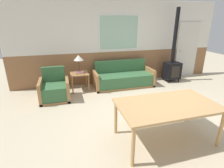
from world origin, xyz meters
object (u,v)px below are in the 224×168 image
Objects in this scene: armchair at (55,90)px; dining_table at (167,107)px; wood_stove at (172,65)px; couch at (123,79)px; side_table at (79,76)px; table_lamp at (79,58)px.

dining_table is at bearing -51.88° from armchair.
couch is at bearing -179.08° from wood_stove.
couch is at bearing -1.79° from side_table.
table_lamp is (0.75, 0.61, 0.72)m from armchair.
wood_stove reaches higher than table_lamp.
table_lamp is 0.31× the size of dining_table.
armchair is at bearing -141.15° from table_lamp.
dining_table is (-0.20, -2.83, 0.40)m from couch.
table_lamp reaches higher than side_table.
armchair reaches higher than couch.
side_table is (-1.41, 0.04, 0.21)m from couch.
side_table is 0.32× the size of dining_table.
side_table is 0.22× the size of wood_stove.
wood_stove reaches higher than side_table.
wood_stove is (3.24, -0.11, -0.38)m from table_lamp.
wood_stove is at bearing -1.94° from table_lamp.
table_lamp reaches higher than dining_table.
couch is 1.59m from table_lamp.
table_lamp is at bearing 80.96° from side_table.
armchair reaches higher than dining_table.
dining_table is 0.69× the size of wood_stove.
armchair is 0.92m from side_table.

